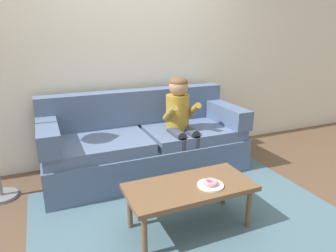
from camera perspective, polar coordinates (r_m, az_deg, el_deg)
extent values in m
plane|color=brown|center=(2.90, 2.26, -15.02)|extent=(10.00, 10.00, 0.00)
cube|color=silver|center=(3.76, -6.96, 14.92)|extent=(8.00, 0.10, 2.80)
cube|color=#476675|center=(2.72, 4.63, -17.49)|extent=(2.62, 2.05, 0.01)
cube|color=slate|center=(3.46, -4.13, -5.91)|extent=(2.22, 0.90, 0.38)
cube|color=slate|center=(3.19, -13.40, -3.54)|extent=(1.07, 0.74, 0.12)
cube|color=slate|center=(3.53, 4.59, -1.07)|extent=(1.07, 0.74, 0.12)
cube|color=slate|center=(3.61, -6.14, 3.66)|extent=(2.22, 0.20, 0.41)
cube|color=slate|center=(3.15, -21.94, -1.37)|extent=(0.20, 0.90, 0.22)
cube|color=slate|center=(3.75, 10.49, 2.51)|extent=(0.20, 0.90, 0.22)
cube|color=brown|center=(2.45, 4.19, -11.55)|extent=(1.02, 0.49, 0.04)
cylinder|color=brown|center=(2.26, -4.51, -20.23)|extent=(0.04, 0.04, 0.35)
cylinder|color=brown|center=(2.63, 15.11, -14.87)|extent=(0.04, 0.04, 0.35)
cylinder|color=brown|center=(2.56, -7.31, -15.44)|extent=(0.04, 0.04, 0.35)
cylinder|color=brown|center=(2.89, 10.54, -11.45)|extent=(0.04, 0.04, 0.35)
cylinder|color=olive|center=(3.34, 1.83, 2.57)|extent=(0.26, 0.26, 0.40)
sphere|color=tan|center=(3.26, 2.03, 7.52)|extent=(0.21, 0.21, 0.21)
ellipsoid|color=brown|center=(3.25, 2.04, 8.34)|extent=(0.20, 0.20, 0.12)
cylinder|color=#333847|center=(3.24, 1.63, -1.46)|extent=(0.11, 0.30, 0.11)
cylinder|color=#333847|center=(3.19, 2.73, -6.17)|extent=(0.09, 0.09, 0.44)
cube|color=black|center=(3.26, 3.05, -10.52)|extent=(0.10, 0.20, 0.06)
cylinder|color=olive|center=(3.19, 0.41, 2.48)|extent=(0.07, 0.29, 0.23)
cylinder|color=#333847|center=(3.30, 4.15, -1.10)|extent=(0.11, 0.30, 0.11)
cylinder|color=#333847|center=(3.26, 5.27, -5.71)|extent=(0.09, 0.09, 0.44)
cube|color=black|center=(3.33, 5.57, -9.97)|extent=(0.10, 0.20, 0.06)
cylinder|color=olive|center=(3.30, 4.75, 2.95)|extent=(0.07, 0.29, 0.23)
cylinder|color=white|center=(2.44, 8.08, -11.08)|extent=(0.21, 0.21, 0.01)
torus|color=pink|center=(2.43, 8.11, -10.56)|extent=(0.17, 0.17, 0.04)
cylinder|color=slate|center=(3.45, -29.07, -11.57)|extent=(0.30, 0.30, 0.03)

